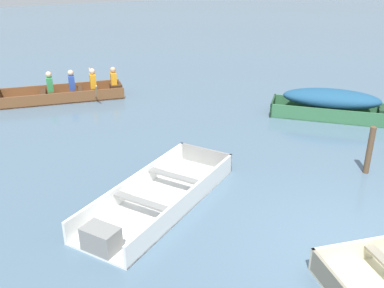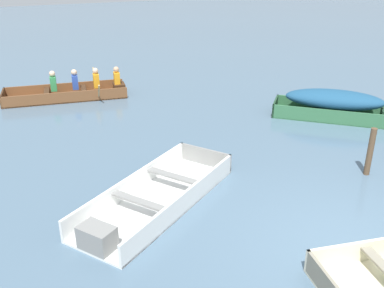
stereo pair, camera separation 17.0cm
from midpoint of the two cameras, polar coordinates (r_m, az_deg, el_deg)
name	(u,v)px [view 2 (the right image)]	position (r m, az deg, el deg)	size (l,w,h in m)	color
ground_plane	(361,257)	(7.19, 22.31, -13.73)	(80.00, 80.00, 0.00)	slate
skiff_green_near_moored	(335,102)	(12.53, 18.88, 5.26)	(3.06, 2.91, 0.81)	#387047
skiff_white_mid_moored	(152,200)	(7.77, -4.67, -7.52)	(3.64, 3.00, 0.41)	white
rowboat_wooden_brown_with_crew	(74,91)	(14.24, -15.10, 6.84)	(3.90, 2.33, 0.92)	brown
mooring_post	(370,152)	(9.47, 23.14, -0.96)	(0.12, 0.12, 1.03)	brown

